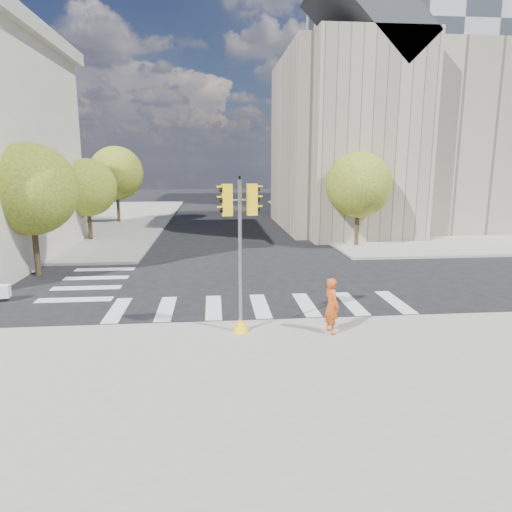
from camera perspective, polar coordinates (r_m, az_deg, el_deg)
The scene contains 16 objects.
ground at distance 19.65m, azimuth 0.22°, elevation -4.49°, with size 160.00×160.00×0.00m, color black.
sidewalk_near at distance 9.64m, azimuth 7.15°, elevation -22.27°, with size 30.00×14.00×0.15m, color gray.
sidewalk_far_right at distance 50.13m, azimuth 20.55°, elevation 4.67°, with size 28.00×40.00×0.15m, color gray.
sidewalk_far_left at distance 48.63m, azimuth -27.34°, elevation 3.93°, with size 28.00×40.00×0.15m, color gray.
civic_building at distance 41.78m, azimuth 19.85°, elevation 13.39°, with size 26.00×16.00×19.39m.
office_tower at distance 66.01m, azimuth 16.83°, elevation 19.40°, with size 20.00×18.00×30.00m, color #9EA0A3.
tree_lw_near at distance 24.42m, azimuth -26.37°, elevation 7.48°, with size 4.40×4.40×6.41m.
tree_lw_mid at distance 33.96m, azimuth -20.35°, elevation 8.02°, with size 4.00×4.00×5.77m.
tree_lw_far at distance 43.67m, azimuth -17.08°, elevation 9.87°, with size 4.80×4.80×6.95m.
tree_re_near at distance 30.31m, azimuth 12.73°, elevation 8.66°, with size 4.20×4.20×6.16m.
tree_re_mid at distance 41.87m, azimuth 7.63°, elevation 9.96°, with size 4.60×4.60×6.66m.
tree_re_far at distance 53.65m, azimuth 4.72°, elevation 9.83°, with size 4.00×4.00×5.88m.
lamp_near at distance 34.26m, azimuth 11.49°, elevation 9.89°, with size 0.35×0.18×8.11m.
lamp_far at distance 47.83m, azimuth 6.60°, elevation 10.44°, with size 0.35×0.18×8.11m.
traffic_signal at distance 14.13m, azimuth -1.98°, elevation -1.48°, with size 1.08×0.56×4.90m.
photographer at distance 14.55m, azimuth 9.43°, elevation -6.14°, with size 0.65×0.43×1.79m, color #CD4D13.
Camera 1 is at (-1.85, -18.80, 5.42)m, focal length 32.00 mm.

